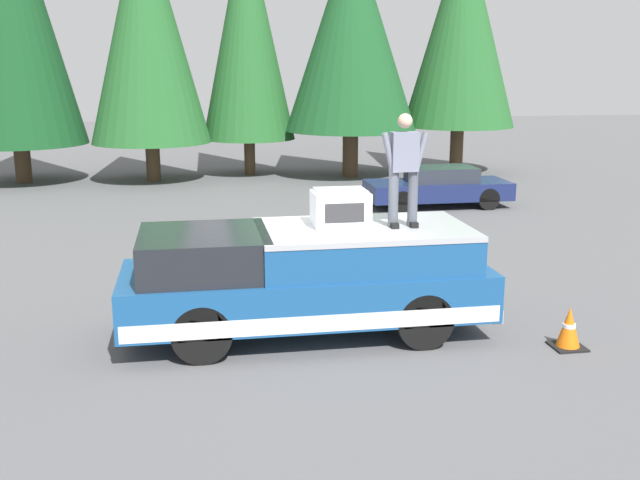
# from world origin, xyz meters

# --- Properties ---
(ground_plane) EXTENTS (90.00, 90.00, 0.00)m
(ground_plane) POSITION_xyz_m (0.00, 0.00, 0.00)
(ground_plane) COLOR #565659
(pickup_truck) EXTENTS (2.01, 5.54, 1.65)m
(pickup_truck) POSITION_xyz_m (-0.31, 0.10, 0.87)
(pickup_truck) COLOR navy
(pickup_truck) RESTS_ON ground
(compressor_unit) EXTENTS (0.65, 0.84, 0.56)m
(compressor_unit) POSITION_xyz_m (-0.18, -0.44, 1.93)
(compressor_unit) COLOR silver
(compressor_unit) RESTS_ON pickup_truck
(person_on_truck_bed) EXTENTS (0.29, 0.72, 1.69)m
(person_on_truck_bed) POSITION_xyz_m (-0.39, -1.36, 2.55)
(person_on_truck_bed) COLOR #4C515B
(person_on_truck_bed) RESTS_ON pickup_truck
(parked_car_navy) EXTENTS (1.64, 4.10, 1.16)m
(parked_car_navy) POSITION_xyz_m (9.36, -5.26, 0.58)
(parked_car_navy) COLOR navy
(parked_car_navy) RESTS_ON ground
(traffic_cone) EXTENTS (0.47, 0.47, 0.62)m
(traffic_cone) POSITION_xyz_m (-1.54, -3.57, 0.29)
(traffic_cone) COLOR black
(traffic_cone) RESTS_ON ground
(conifer_far_left) EXTENTS (4.14, 4.14, 9.09)m
(conifer_far_left) POSITION_xyz_m (15.97, -8.20, 5.40)
(conifer_far_left) COLOR #4C3826
(conifer_far_left) RESTS_ON ground
(conifer_left) EXTENTS (4.72, 4.72, 8.69)m
(conifer_left) POSITION_xyz_m (15.52, -3.97, 5.18)
(conifer_left) COLOR #4C3826
(conifer_left) RESTS_ON ground
(conifer_center_left) EXTENTS (3.39, 3.39, 9.25)m
(conifer_center_left) POSITION_xyz_m (16.71, -0.38, 5.28)
(conifer_center_left) COLOR #4C3826
(conifer_center_left) RESTS_ON ground
(conifer_center_right) EXTENTS (4.12, 4.12, 9.29)m
(conifer_center_right) POSITION_xyz_m (15.72, 3.10, 5.32)
(conifer_center_right) COLOR #4C3826
(conifer_center_right) RESTS_ON ground
(conifer_right) EXTENTS (4.55, 4.55, 10.81)m
(conifer_right) POSITION_xyz_m (16.11, 7.56, 6.07)
(conifer_right) COLOR #4C3826
(conifer_right) RESTS_ON ground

